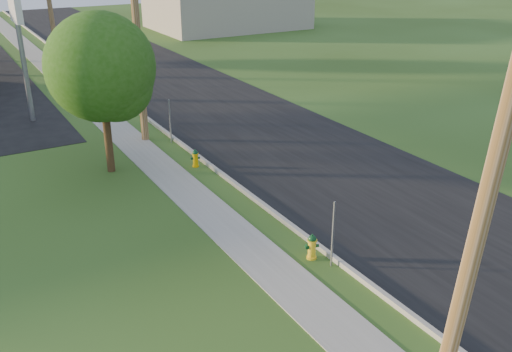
{
  "coord_description": "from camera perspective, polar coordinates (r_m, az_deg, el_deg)",
  "views": [
    {
      "loc": [
        -8.44,
        -6.66,
        8.6
      ],
      "look_at": [
        0.0,
        8.0,
        1.4
      ],
      "focal_mm": 40.0,
      "sensor_mm": 36.0,
      "label": 1
    }
  ],
  "objects": [
    {
      "name": "utility_pole_mid",
      "position": [
        25.19,
        -11.84,
        14.27
      ],
      "size": [
        1.4,
        0.32,
        9.8
      ],
      "color": "brown",
      "rests_on": "ground"
    },
    {
      "name": "road",
      "position": [
        22.78,
        7.32,
        0.7
      ],
      "size": [
        8.0,
        120.0,
        0.02
      ],
      "primitive_type": "cube",
      "color": "black",
      "rests_on": "ground"
    },
    {
      "name": "hydrant_mid",
      "position": [
        22.85,
        -6.08,
        1.78
      ],
      "size": [
        0.37,
        0.33,
        0.73
      ],
      "color": "#E0A706",
      "rests_on": "ground"
    },
    {
      "name": "curb",
      "position": [
        20.74,
        -1.56,
        -1.22
      ],
      "size": [
        0.15,
        120.0,
        0.15
      ],
      "primitive_type": "cube",
      "color": "#A29F94",
      "rests_on": "ground"
    },
    {
      "name": "price_pylon",
      "position": [
        29.59,
        -22.95,
        15.19
      ],
      "size": [
        0.34,
        2.04,
        6.85
      ],
      "color": "gray",
      "rests_on": "ground"
    },
    {
      "name": "sidewalk",
      "position": [
        20.07,
        -5.96,
        -2.4
      ],
      "size": [
        1.5,
        120.0,
        0.03
      ],
      "primitive_type": "cube",
      "color": "gray",
      "rests_on": "ground"
    },
    {
      "name": "utility_pole_near",
      "position": [
        10.39,
        22.47,
        -0.23
      ],
      "size": [
        1.4,
        0.32,
        9.48
      ],
      "color": "brown",
      "rests_on": "ground"
    },
    {
      "name": "tree_verge",
      "position": [
        21.94,
        -14.95,
        10.05
      ],
      "size": [
        4.05,
        4.05,
        6.14
      ],
      "color": "#392A17",
      "rests_on": "ground"
    },
    {
      "name": "distant_building",
      "position": [
        58.41,
        -2.93,
        16.55
      ],
      "size": [
        14.0,
        10.0,
        4.0
      ],
      "primitive_type": "cube",
      "color": "#A0968A",
      "rests_on": "ground"
    },
    {
      "name": "sign_post_mid",
      "position": [
        25.43,
        -8.58,
        5.41
      ],
      "size": [
        0.05,
        0.04,
        2.0
      ],
      "primitive_type": "cube",
      "color": "gray",
      "rests_on": "ground"
    },
    {
      "name": "sign_post_far",
      "position": [
        36.72,
        -15.84,
        10.26
      ],
      "size": [
        0.05,
        0.04,
        2.0
      ],
      "primitive_type": "cube",
      "color": "gray",
      "rests_on": "ground"
    },
    {
      "name": "sign_post_near",
      "position": [
        15.85,
        7.7,
        -5.83
      ],
      "size": [
        0.05,
        0.04,
        2.0
      ],
      "primitive_type": "cube",
      "color": "gray",
      "rests_on": "ground"
    },
    {
      "name": "hydrant_far",
      "position": [
        37.16,
        -16.2,
        9.29
      ],
      "size": [
        0.34,
        0.31,
        0.66
      ],
      "color": "#E0A803",
      "rests_on": "ground"
    },
    {
      "name": "hydrant_near",
      "position": [
        16.45,
        5.62,
        -7.05
      ],
      "size": [
        0.41,
        0.36,
        0.78
      ],
      "color": "yellow",
      "rests_on": "ground"
    }
  ]
}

